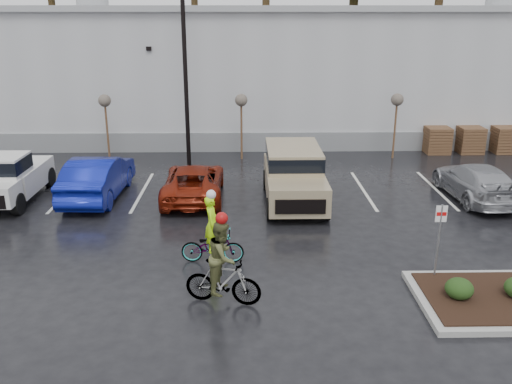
{
  "coord_description": "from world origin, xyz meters",
  "views": [
    {
      "loc": [
        -1.3,
        -12.9,
        7.01
      ],
      "look_at": [
        -0.97,
        4.0,
        1.3
      ],
      "focal_mm": 38.0,
      "sensor_mm": 36.0,
      "label": 1
    }
  ],
  "objects_px": {
    "sapling_mid": "(241,104)",
    "pallet_stack_c": "(505,140)",
    "pallet_stack_b": "(470,140)",
    "car_far_silver": "(475,181)",
    "pallet_stack_a": "(437,140)",
    "fire_lane_sign": "(439,233)",
    "sapling_east": "(397,103)",
    "car_blue": "(98,177)",
    "cyclist_hivis": "(212,240)",
    "lamppost": "(184,41)",
    "suv_tan": "(294,177)",
    "sapling_west": "(105,104)",
    "cyclist_olive": "(223,271)",
    "pickup_white": "(11,174)",
    "car_red": "(194,182)"
  },
  "relations": [
    {
      "from": "lamppost",
      "to": "car_far_silver",
      "type": "bearing_deg",
      "value": -23.74
    },
    {
      "from": "pallet_stack_b",
      "to": "car_far_silver",
      "type": "bearing_deg",
      "value": -110.2
    },
    {
      "from": "pallet_stack_c",
      "to": "cyclist_olive",
      "type": "xyz_separation_m",
      "value": [
        -13.89,
        -14.85,
        0.21
      ]
    },
    {
      "from": "sapling_mid",
      "to": "pallet_stack_b",
      "type": "xyz_separation_m",
      "value": [
        11.7,
        1.0,
        -2.05
      ]
    },
    {
      "from": "sapling_west",
      "to": "fire_lane_sign",
      "type": "relative_size",
      "value": 1.45
    },
    {
      "from": "car_blue",
      "to": "cyclist_olive",
      "type": "bearing_deg",
      "value": 124.12
    },
    {
      "from": "car_red",
      "to": "cyclist_hivis",
      "type": "relative_size",
      "value": 2.17
    },
    {
      "from": "sapling_mid",
      "to": "car_far_silver",
      "type": "xyz_separation_m",
      "value": [
        9.09,
        -6.1,
        -2.03
      ]
    },
    {
      "from": "pallet_stack_c",
      "to": "car_far_silver",
      "type": "relative_size",
      "value": 0.28
    },
    {
      "from": "suv_tan",
      "to": "sapling_mid",
      "type": "bearing_deg",
      "value": 107.47
    },
    {
      "from": "sapling_west",
      "to": "cyclist_hivis",
      "type": "bearing_deg",
      "value": -63.57
    },
    {
      "from": "pallet_stack_b",
      "to": "suv_tan",
      "type": "relative_size",
      "value": 0.26
    },
    {
      "from": "car_blue",
      "to": "suv_tan",
      "type": "bearing_deg",
      "value": 176.09
    },
    {
      "from": "suv_tan",
      "to": "car_far_silver",
      "type": "height_order",
      "value": "suv_tan"
    },
    {
      "from": "pallet_stack_c",
      "to": "car_blue",
      "type": "relative_size",
      "value": 0.27
    },
    {
      "from": "sapling_mid",
      "to": "cyclist_hivis",
      "type": "xyz_separation_m",
      "value": [
        -0.78,
        -11.5,
        -2.04
      ]
    },
    {
      "from": "pallet_stack_b",
      "to": "pickup_white",
      "type": "bearing_deg",
      "value": -161.94
    },
    {
      "from": "pallet_stack_a",
      "to": "car_far_silver",
      "type": "distance_m",
      "value": 7.16
    },
    {
      "from": "lamppost",
      "to": "sapling_mid",
      "type": "xyz_separation_m",
      "value": [
        2.5,
        1.0,
        -2.96
      ]
    },
    {
      "from": "sapling_mid",
      "to": "pickup_white",
      "type": "distance_m",
      "value": 10.71
    },
    {
      "from": "pallet_stack_c",
      "to": "pickup_white",
      "type": "height_order",
      "value": "pickup_white"
    },
    {
      "from": "cyclist_olive",
      "to": "car_red",
      "type": "bearing_deg",
      "value": 23.45
    },
    {
      "from": "sapling_mid",
      "to": "pallet_stack_c",
      "type": "xyz_separation_m",
      "value": [
        13.5,
        1.0,
        -2.05
      ]
    },
    {
      "from": "car_blue",
      "to": "car_far_silver",
      "type": "height_order",
      "value": "car_blue"
    },
    {
      "from": "car_blue",
      "to": "car_red",
      "type": "distance_m",
      "value": 3.74
    },
    {
      "from": "car_blue",
      "to": "car_far_silver",
      "type": "xyz_separation_m",
      "value": [
        14.65,
        -0.44,
        -0.13
      ]
    },
    {
      "from": "pallet_stack_b",
      "to": "cyclist_olive",
      "type": "bearing_deg",
      "value": -129.14
    },
    {
      "from": "pallet_stack_a",
      "to": "suv_tan",
      "type": "bearing_deg",
      "value": -137.08
    },
    {
      "from": "pallet_stack_a",
      "to": "fire_lane_sign",
      "type": "relative_size",
      "value": 0.61
    },
    {
      "from": "pallet_stack_c",
      "to": "car_red",
      "type": "xyz_separation_m",
      "value": [
        -15.33,
        -6.81,
        -0.01
      ]
    },
    {
      "from": "lamppost",
      "to": "suv_tan",
      "type": "distance_m",
      "value": 8.45
    },
    {
      "from": "pallet_stack_c",
      "to": "pallet_stack_a",
      "type": "bearing_deg",
      "value": 180.0
    },
    {
      "from": "car_blue",
      "to": "car_red",
      "type": "bearing_deg",
      "value": 179.44
    },
    {
      "from": "pallet_stack_a",
      "to": "car_blue",
      "type": "xyz_separation_m",
      "value": [
        -15.56,
        -6.65,
        0.16
      ]
    },
    {
      "from": "car_blue",
      "to": "car_far_silver",
      "type": "distance_m",
      "value": 14.66
    },
    {
      "from": "car_red",
      "to": "sapling_mid",
      "type": "bearing_deg",
      "value": -108.25
    },
    {
      "from": "car_red",
      "to": "suv_tan",
      "type": "height_order",
      "value": "suv_tan"
    },
    {
      "from": "lamppost",
      "to": "cyclist_hivis",
      "type": "distance_m",
      "value": 11.75
    },
    {
      "from": "suv_tan",
      "to": "sapling_east",
      "type": "bearing_deg",
      "value": 49.52
    },
    {
      "from": "suv_tan",
      "to": "cyclist_hivis",
      "type": "bearing_deg",
      "value": -118.89
    },
    {
      "from": "lamppost",
      "to": "fire_lane_sign",
      "type": "xyz_separation_m",
      "value": [
        7.8,
        -11.8,
        -4.28
      ]
    },
    {
      "from": "sapling_mid",
      "to": "cyclist_hivis",
      "type": "height_order",
      "value": "sapling_mid"
    },
    {
      "from": "cyclist_olive",
      "to": "pallet_stack_b",
      "type": "bearing_deg",
      "value": -25.87
    },
    {
      "from": "cyclist_hivis",
      "to": "fire_lane_sign",
      "type": "bearing_deg",
      "value": -99.26
    },
    {
      "from": "sapling_east",
      "to": "car_far_silver",
      "type": "xyz_separation_m",
      "value": [
        1.59,
        -6.1,
        -2.03
      ]
    },
    {
      "from": "pallet_stack_b",
      "to": "suv_tan",
      "type": "distance_m",
      "value": 12.2
    },
    {
      "from": "sapling_west",
      "to": "pallet_stack_c",
      "type": "relative_size",
      "value": 2.37
    },
    {
      "from": "car_blue",
      "to": "cyclist_olive",
      "type": "xyz_separation_m",
      "value": [
        5.17,
        -8.2,
        0.05
      ]
    },
    {
      "from": "fire_lane_sign",
      "to": "cyclist_hivis",
      "type": "distance_m",
      "value": 6.26
    },
    {
      "from": "pallet_stack_c",
      "to": "cyclist_hivis",
      "type": "height_order",
      "value": "cyclist_hivis"
    }
  ]
}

